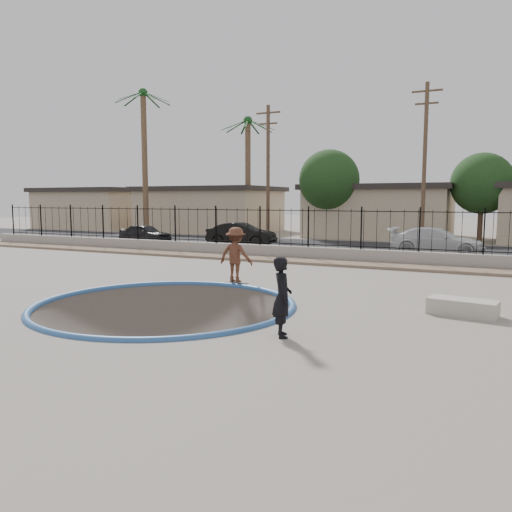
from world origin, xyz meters
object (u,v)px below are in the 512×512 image
object	(u,v)px
car_b	(241,234)
skater	(236,258)
skateboard	(236,283)
car_a	(145,233)
videographer	(282,297)
car_c	(437,241)
concrete_ledge	(463,307)

from	to	relation	value
car_b	skater	bearing A→B (deg)	-159.10
skateboard	car_a	world-z (taller)	car_a
car_a	car_b	world-z (taller)	car_b
skater	videographer	size ratio (longest dim) A/B	1.09
skateboard	car_c	xyz separation A→B (m)	(5.03, 12.35, 0.65)
skater	car_a	bearing A→B (deg)	-41.33
videographer	car_a	xyz separation A→B (m)	(-16.33, 16.35, -0.19)
videographer	car_b	size ratio (longest dim) A/B	0.40
skater	car_b	distance (m)	13.81
car_c	skateboard	bearing A→B (deg)	158.35
skater	concrete_ledge	size ratio (longest dim) A/B	1.14
skateboard	car_b	world-z (taller)	car_b
concrete_ledge	skater	bearing A→B (deg)	168.62
car_c	concrete_ledge	bearing A→B (deg)	-171.14
skater	car_b	xyz separation A→B (m)	(-6.17, 12.35, -0.19)
concrete_ledge	car_c	distance (m)	13.93
skateboard	car_b	xyz separation A→B (m)	(-6.17, 12.35, 0.66)
skateboard	car_a	bearing A→B (deg)	133.52
videographer	car_a	bearing A→B (deg)	14.87
videographer	concrete_ledge	bearing A→B (deg)	-71.59
skater	concrete_ledge	world-z (taller)	skater
skateboard	concrete_ledge	xyz separation A→B (m)	(7.05, -1.42, 0.14)
car_b	car_c	bearing A→B (deg)	-95.63
skater	car_a	distance (m)	16.84
concrete_ledge	skateboard	bearing A→B (deg)	168.62
skater	videographer	xyz separation A→B (m)	(3.79, -5.11, -0.08)
car_b	concrete_ledge	bearing A→B (deg)	-141.80
skateboard	car_c	distance (m)	13.35
videographer	car_b	distance (m)	20.10
car_b	videographer	bearing A→B (deg)	-155.94
skater	skateboard	bearing A→B (deg)	-179.45
concrete_ledge	car_c	world-z (taller)	car_c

